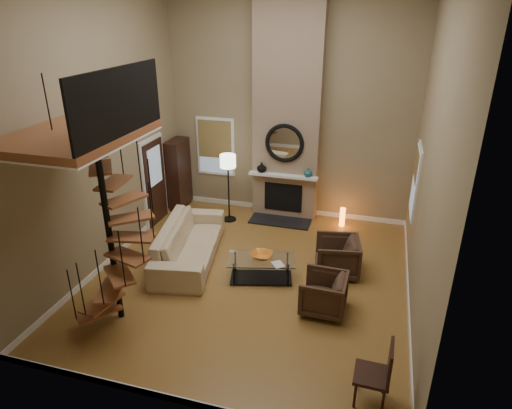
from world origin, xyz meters
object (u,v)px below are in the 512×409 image
(floor_lamp, at_px, (228,166))
(armchair_far, at_px, (328,294))
(accent_lamp, at_px, (342,217))
(coffee_table, at_px, (261,266))
(sofa, at_px, (189,242))
(side_chair, at_px, (379,372))
(hutch, at_px, (179,173))
(armchair_near, at_px, (341,257))

(floor_lamp, bearing_deg, armchair_far, -46.67)
(accent_lamp, bearing_deg, coffee_table, -114.85)
(sofa, height_order, coffee_table, sofa)
(armchair_far, bearing_deg, coffee_table, -114.80)
(floor_lamp, height_order, accent_lamp, floor_lamp)
(armchair_far, bearing_deg, accent_lamp, -177.10)
(floor_lamp, height_order, side_chair, floor_lamp)
(hutch, distance_m, floor_lamp, 1.65)
(armchair_near, bearing_deg, armchair_far, -13.98)
(hutch, xyz_separation_m, side_chair, (5.29, -5.25, -0.42))
(armchair_far, bearing_deg, armchair_near, 177.47)
(armchair_far, xyz_separation_m, accent_lamp, (-0.10, 3.44, -0.10))
(hutch, xyz_separation_m, armchair_far, (4.39, -3.46, -0.60))
(coffee_table, bearing_deg, hutch, 137.17)
(hutch, bearing_deg, armchair_near, -25.34)
(floor_lamp, distance_m, side_chair, 6.18)
(sofa, distance_m, accent_lamp, 3.82)
(armchair_far, xyz_separation_m, floor_lamp, (-2.86, 3.03, 1.06))
(armchair_near, distance_m, coffee_table, 1.61)
(armchair_near, distance_m, armchair_far, 1.35)
(armchair_far, xyz_separation_m, coffee_table, (-1.38, 0.67, -0.07))
(coffee_table, height_order, side_chair, side_chair)
(sofa, distance_m, armchair_far, 3.22)
(side_chair, bearing_deg, coffee_table, 132.84)
(coffee_table, relative_size, floor_lamp, 0.84)
(floor_lamp, bearing_deg, coffee_table, -57.87)
(hutch, distance_m, armchair_far, 5.62)
(armchair_near, relative_size, accent_lamp, 1.85)
(coffee_table, xyz_separation_m, accent_lamp, (1.28, 2.77, -0.03))
(sofa, distance_m, coffee_table, 1.71)
(armchair_near, distance_m, floor_lamp, 3.56)
(armchair_near, relative_size, coffee_table, 0.60)
(armchair_near, bearing_deg, accent_lamp, 174.92)
(coffee_table, bearing_deg, floor_lamp, 122.13)
(sofa, bearing_deg, armchair_near, -94.97)
(floor_lamp, xyz_separation_m, side_chair, (3.77, -4.82, -0.89))
(side_chair, bearing_deg, floor_lamp, 128.00)
(armchair_near, height_order, floor_lamp, floor_lamp)
(armchair_near, xyz_separation_m, armchair_far, (-0.09, -1.34, 0.00))
(armchair_far, relative_size, side_chair, 0.79)
(armchair_near, xyz_separation_m, floor_lamp, (-2.95, 1.69, 1.06))
(hutch, xyz_separation_m, accent_lamp, (4.29, -0.02, -0.70))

